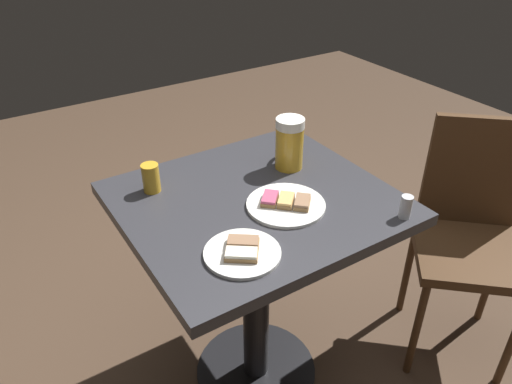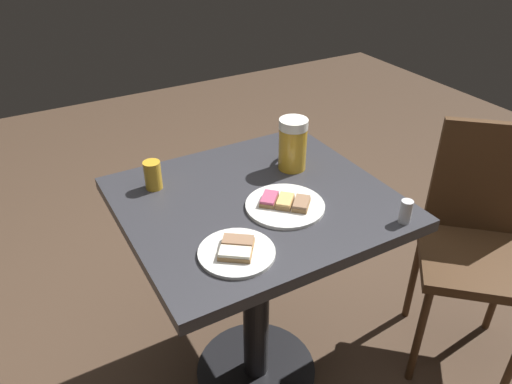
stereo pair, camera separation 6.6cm
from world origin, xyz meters
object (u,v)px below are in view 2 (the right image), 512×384
(plate_near, at_px, (285,205))
(beer_glass_small, at_px, (153,175))
(salt_shaker, at_px, (406,212))
(cafe_chair, at_px, (478,234))
(beer_mug, at_px, (293,144))
(plate_far, at_px, (237,251))

(plate_near, height_order, beer_glass_small, beer_glass_small)
(salt_shaker, xyz_separation_m, cafe_chair, (0.46, 0.06, -0.29))
(plate_near, bearing_deg, beer_mug, 52.17)
(plate_near, distance_m, salt_shaker, 0.33)
(plate_near, relative_size, beer_mug, 1.34)
(cafe_chair, bearing_deg, salt_shaker, 49.28)
(plate_far, bearing_deg, beer_glass_small, 99.93)
(beer_glass_small, bearing_deg, cafe_chair, -24.21)
(plate_near, bearing_deg, cafe_chair, -12.85)
(plate_near, height_order, beer_mug, beer_mug)
(cafe_chair, bearing_deg, beer_mug, 10.01)
(plate_far, distance_m, beer_glass_small, 0.41)
(salt_shaker, relative_size, cafe_chair, 0.07)
(salt_shaker, bearing_deg, plate_far, 167.45)
(plate_near, height_order, cafe_chair, cafe_chair)
(plate_far, bearing_deg, beer_mug, 40.06)
(plate_far, relative_size, cafe_chair, 0.22)
(salt_shaker, bearing_deg, beer_glass_small, 136.44)
(beer_mug, xyz_separation_m, salt_shaker, (0.10, -0.40, -0.05))
(beer_glass_small, bearing_deg, salt_shaker, -43.56)
(cafe_chair, bearing_deg, beer_glass_small, 17.66)
(plate_far, xyz_separation_m, beer_mug, (0.36, 0.30, 0.07))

